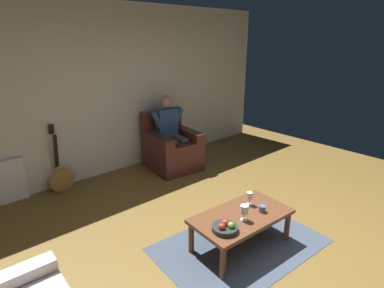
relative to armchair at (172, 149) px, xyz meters
name	(u,v)px	position (x,y,z in m)	size (l,w,h in m)	color
ground_plane	(280,258)	(0.63, 2.63, -0.34)	(7.60, 7.60, 0.00)	brown
wall_back	(118,90)	(0.63, -0.56, 1.01)	(6.37, 0.06, 2.69)	beige
rug	(240,245)	(0.78, 2.22, -0.33)	(1.77, 1.18, 0.01)	#3F4959
armchair	(172,149)	(0.00, 0.00, 0.00)	(0.85, 0.91, 0.97)	#44201C
person_seated	(170,130)	(0.00, -0.02, 0.33)	(0.63, 0.61, 1.24)	navy
coffee_table	(241,219)	(0.78, 2.22, -0.01)	(1.11, 0.65, 0.38)	brown
guitar	(61,177)	(1.76, -0.36, -0.12)	(0.35, 0.26, 0.99)	#A87740
radiator	(3,183)	(2.47, -0.49, -0.03)	(0.55, 0.06, 0.61)	white
wine_glass_near	(244,210)	(0.84, 2.30, 0.16)	(0.08, 0.08, 0.17)	silver
wine_glass_far	(250,196)	(0.56, 2.14, 0.15)	(0.07, 0.07, 0.15)	silver
fruit_bowl	(225,228)	(1.13, 2.30, 0.08)	(0.25, 0.25, 0.11)	#232D2D
candle_jar	(262,209)	(0.57, 2.32, 0.08)	(0.07, 0.07, 0.07)	#4A5C96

